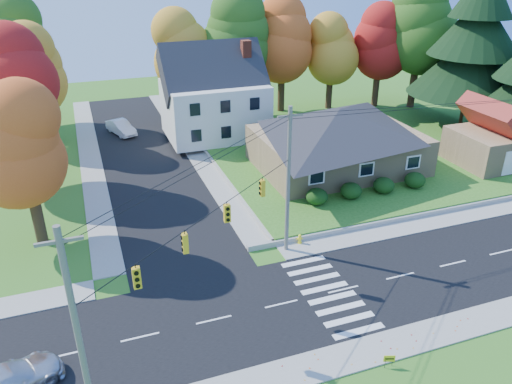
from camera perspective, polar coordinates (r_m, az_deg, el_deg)
The scene contains 26 objects.
ground at distance 30.77m, azimuth 9.94°, elevation -10.93°, with size 120.00×120.00×0.00m, color #3D7923.
road_main at distance 30.77m, azimuth 9.94°, elevation -10.92°, with size 90.00×8.00×0.02m, color black.
road_cross at distance 50.68m, azimuth -12.75°, elevation 4.14°, with size 8.00×44.00×0.02m, color black.
sidewalk_north at distance 34.36m, azimuth 5.90°, elevation -6.26°, with size 90.00×2.00×0.08m, color #9C9A90.
sidewalk_south at distance 27.58m, azimuth 15.17°, elevation -16.54°, with size 90.00×2.00×0.08m, color #9C9A90.
lawn at distance 52.65m, azimuth 11.32°, elevation 5.39°, with size 30.00×30.00×0.50m, color #3D7923.
ranch_house at distance 45.18m, azimuth 9.34°, elevation 6.18°, with size 14.60×10.60×5.40m.
colonial_house at distance 52.56m, azimuth -4.75°, elevation 10.73°, with size 10.40×8.40×9.60m.
garage at distance 50.61m, azimuth 25.67°, elevation 5.57°, with size 7.30×6.30×4.60m.
hedge_row at distance 40.84m, azimuth 12.63°, elevation 0.46°, with size 10.70×1.70×1.27m.
traffic_infrastructure at distance 28.99m, azimuth 9.16°, elevation -1.33°, with size 38.10×10.66×10.00m.
tree_lot_0 at distance 57.00m, azimuth -8.63°, elevation 15.57°, with size 6.72×6.72×12.51m.
tree_lot_1 at distance 57.32m, azimuth -2.36°, elevation 17.21°, with size 7.84×7.84×14.60m.
tree_lot_2 at distance 60.40m, azimuth 3.02°, elevation 17.01°, with size 7.28×7.28×13.56m.
tree_lot_3 at distance 62.28m, azimuth 8.66°, elevation 15.82°, with size 6.16×6.16×11.47m.
tree_lot_4 at distance 64.37m, azimuth 14.06°, elevation 16.28°, with size 6.72×6.72×12.51m.
tree_lot_5 at distance 64.79m, azimuth 18.36°, elevation 17.59°, with size 8.40×8.40×15.64m.
conifer_east_a at distance 59.50m, azimuth 23.75°, elevation 15.26°, with size 12.80×12.80×16.96m.
tree_west_0 at distance 35.03m, azimuth -25.19°, elevation 4.91°, with size 6.16×6.16×11.47m.
tree_west_1 at distance 44.37m, azimuth -26.11°, elevation 10.56°, with size 7.28×7.28×13.56m.
tree_west_2 at distance 54.16m, azimuth -24.19°, elevation 12.58°, with size 6.72×6.72×12.51m.
tree_west_3 at distance 61.96m, azimuth -26.02°, elevation 14.93°, with size 7.84×7.84×14.60m.
silver_sedan at distance 26.54m, azimuth -26.56°, elevation -18.81°, with size 2.01×4.94×1.43m, color silver.
white_car at distance 57.03m, azimuth -15.18°, elevation 7.14°, with size 1.60×4.60×1.52m, color silver.
fire_hydrant at distance 34.54m, azimuth 5.02°, elevation -5.42°, with size 0.43×0.33×0.74m.
yard_sign at distance 26.15m, azimuth 14.99°, elevation -17.94°, with size 0.55×0.21×0.71m.
Camera 1 is at (-13.15, -21.01, 18.24)m, focal length 35.00 mm.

